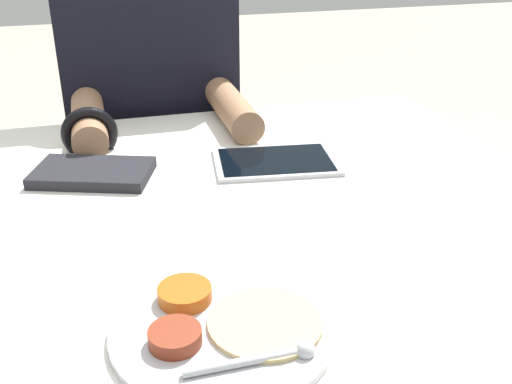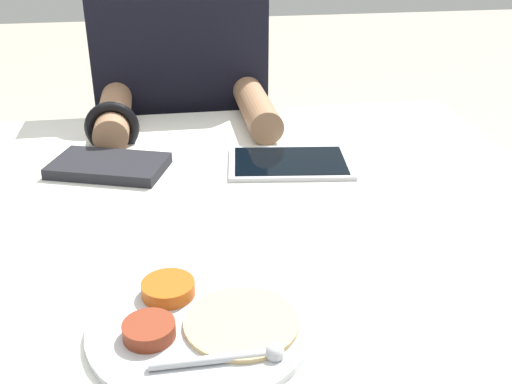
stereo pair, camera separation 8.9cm
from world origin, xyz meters
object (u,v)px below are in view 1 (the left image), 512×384
Objects in this scene: thali_tray at (223,326)px; red_notebook at (93,174)px; person_diner at (156,164)px; tablet_device at (275,161)px.

thali_tray reaches higher than red_notebook.
person_diner is (0.16, 0.44, -0.18)m from red_notebook.
thali_tray reaches higher than tablet_device.
thali_tray is 1.12× the size of red_notebook.
red_notebook is 0.94× the size of tablet_device.
thali_tray is 0.94m from person_diner.
person_diner reaches higher than red_notebook.
tablet_device is (0.20, 0.45, -0.00)m from thali_tray.
red_notebook is 0.20× the size of person_diner.
red_notebook is at bearing -109.29° from person_diner.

